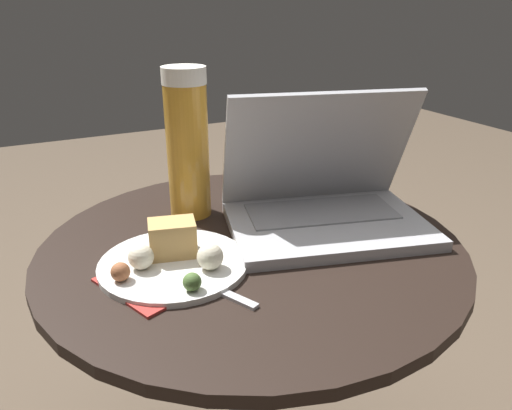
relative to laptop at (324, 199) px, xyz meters
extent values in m
cylinder|color=#515156|center=(-0.14, -0.01, -0.33)|extent=(0.09, 0.09, 0.54)
cylinder|color=black|center=(-0.14, -0.01, -0.06)|extent=(0.66, 0.66, 0.02)
cube|color=#B7332D|center=(-0.27, -0.04, -0.04)|extent=(0.22, 0.18, 0.00)
cube|color=#B2B2B7|center=(-0.01, -0.02, -0.04)|extent=(0.36, 0.30, 0.02)
cube|color=gray|center=(0.00, 0.01, -0.03)|extent=(0.27, 0.17, 0.00)
cube|color=#B2B2B7|center=(0.01, 0.04, 0.07)|extent=(0.33, 0.18, 0.21)
cube|color=#19234C|center=(0.01, 0.04, 0.07)|extent=(0.30, 0.16, 0.18)
cylinder|color=gold|center=(-0.18, 0.14, 0.07)|extent=(0.07, 0.07, 0.23)
cylinder|color=white|center=(-0.18, 0.14, 0.19)|extent=(0.07, 0.07, 0.03)
cylinder|color=silver|center=(-0.27, -0.03, -0.04)|extent=(0.21, 0.21, 0.01)
cube|color=tan|center=(-0.26, 0.00, -0.01)|extent=(0.08, 0.06, 0.05)
sphere|color=beige|center=(-0.31, -0.03, -0.02)|extent=(0.04, 0.04, 0.04)
sphere|color=#4C6B33|center=(-0.27, -0.11, -0.03)|extent=(0.02, 0.02, 0.02)
sphere|color=beige|center=(-0.23, -0.07, -0.02)|extent=(0.04, 0.04, 0.04)
sphere|color=#9E5B38|center=(-0.35, -0.05, -0.02)|extent=(0.03, 0.03, 0.03)
cube|color=silver|center=(-0.24, -0.12, -0.04)|extent=(0.06, 0.12, 0.00)
cube|color=silver|center=(-0.27, -0.04, -0.04)|extent=(0.04, 0.06, 0.00)
camera|label=1|loc=(-0.44, -0.63, 0.31)|focal=35.00mm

